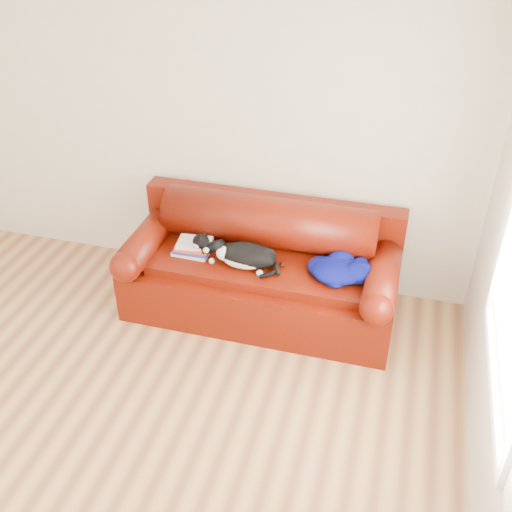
{
  "coord_description": "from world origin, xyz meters",
  "views": [
    {
      "loc": [
        1.64,
        -2.2,
        3.08
      ],
      "look_at": [
        0.65,
        1.35,
        0.61
      ],
      "focal_mm": 42.0,
      "sensor_mm": 36.0,
      "label": 1
    }
  ],
  "objects_px": {
    "book_stack": "(194,247)",
    "blanket": "(340,269)",
    "cat": "(246,256)",
    "sofa_base": "(261,286)"
  },
  "relations": [
    {
      "from": "sofa_base",
      "to": "cat",
      "type": "xyz_separation_m",
      "value": [
        -0.08,
        -0.13,
        0.35
      ]
    },
    {
      "from": "book_stack",
      "to": "blanket",
      "type": "distance_m",
      "value": 1.15
    },
    {
      "from": "book_stack",
      "to": "blanket",
      "type": "bearing_deg",
      "value": -0.69
    },
    {
      "from": "sofa_base",
      "to": "book_stack",
      "type": "xyz_separation_m",
      "value": [
        -0.53,
        -0.06,
        0.31
      ]
    },
    {
      "from": "blanket",
      "to": "sofa_base",
      "type": "bearing_deg",
      "value": 173.51
    },
    {
      "from": "sofa_base",
      "to": "cat",
      "type": "height_order",
      "value": "cat"
    },
    {
      "from": "cat",
      "to": "blanket",
      "type": "height_order",
      "value": "cat"
    },
    {
      "from": "cat",
      "to": "blanket",
      "type": "xyz_separation_m",
      "value": [
        0.7,
        0.06,
        -0.02
      ]
    },
    {
      "from": "cat",
      "to": "blanket",
      "type": "bearing_deg",
      "value": 4.24
    },
    {
      "from": "blanket",
      "to": "cat",
      "type": "bearing_deg",
      "value": -175.49
    }
  ]
}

